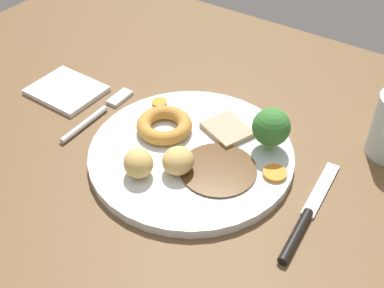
{
  "coord_description": "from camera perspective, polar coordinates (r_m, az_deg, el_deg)",
  "views": [
    {
      "loc": [
        25.22,
        -42.12,
        50.55
      ],
      "look_at": [
        -3.07,
        0.22,
        6.0
      ],
      "focal_mm": 46.66,
      "sensor_mm": 36.0,
      "label": 1
    }
  ],
  "objects": [
    {
      "name": "dining_table",
      "position": [
        0.69,
        2.02,
        -3.65
      ],
      "size": [
        120.0,
        84.0,
        3.6
      ],
      "primitive_type": "cube",
      "color": "brown",
      "rests_on": "ground"
    },
    {
      "name": "dinner_plate",
      "position": [
        0.69,
        -0.0,
        -1.07
      ],
      "size": [
        28.18,
        28.18,
        1.4
      ],
      "primitive_type": "cylinder",
      "color": "white",
      "rests_on": "dining_table"
    },
    {
      "name": "gravy_pool",
      "position": [
        0.65,
        3.01,
        -2.92
      ],
      "size": [
        10.16,
        10.16,
        0.3
      ],
      "primitive_type": "cylinder",
      "color": "#563819",
      "rests_on": "dinner_plate"
    },
    {
      "name": "meat_slice_main",
      "position": [
        0.71,
        4.03,
        1.66
      ],
      "size": [
        7.8,
        7.18,
        0.8
      ],
      "primitive_type": "cube",
      "rotation": [
        0.0,
        0.0,
        5.9
      ],
      "color": "tan",
      "rests_on": "dinner_plate"
    },
    {
      "name": "yorkshire_pudding",
      "position": [
        0.71,
        -3.18,
        2.16
      ],
      "size": [
        7.92,
        7.92,
        2.03
      ],
      "primitive_type": "torus",
      "color": "#C68938",
      "rests_on": "dinner_plate"
    },
    {
      "name": "roast_potato_left",
      "position": [
        0.64,
        -1.6,
        -1.92
      ],
      "size": [
        4.12,
        4.31,
        3.51
      ],
      "primitive_type": "ellipsoid",
      "rotation": [
        0.0,
        0.0,
        4.72
      ],
      "color": "#D8B260",
      "rests_on": "dinner_plate"
    },
    {
      "name": "roast_potato_right",
      "position": [
        0.64,
        -6.15,
        -2.2
      ],
      "size": [
        5.68,
        5.62,
        3.73
      ],
      "primitive_type": "ellipsoid",
      "rotation": [
        0.0,
        0.0,
        5.61
      ],
      "color": "#D8B260",
      "rests_on": "dinner_plate"
    },
    {
      "name": "carrot_coin_front",
      "position": [
        0.76,
        -3.73,
        4.73
      ],
      "size": [
        2.3,
        2.3,
        0.49
      ],
      "primitive_type": "cylinder",
      "color": "orange",
      "rests_on": "dinner_plate"
    },
    {
      "name": "carrot_coin_back",
      "position": [
        0.65,
        9.44,
        -3.32
      ],
      "size": [
        3.14,
        3.14,
        0.55
      ],
      "primitive_type": "cylinder",
      "color": "orange",
      "rests_on": "dinner_plate"
    },
    {
      "name": "broccoli_floret",
      "position": [
        0.67,
        9.05,
        1.89
      ],
      "size": [
        5.18,
        5.18,
        6.21
      ],
      "color": "#8CB766",
      "rests_on": "dinner_plate"
    },
    {
      "name": "fork",
      "position": [
        0.78,
        -10.52,
        3.54
      ],
      "size": [
        2.05,
        15.26,
        0.9
      ],
      "rotation": [
        0.0,
        0.0,
        1.58
      ],
      "color": "silver",
      "rests_on": "dining_table"
    },
    {
      "name": "knife",
      "position": [
        0.63,
        12.87,
        -8.19
      ],
      "size": [
        2.65,
        18.56,
        1.2
      ],
      "rotation": [
        0.0,
        0.0,
        1.64
      ],
      "color": "black",
      "rests_on": "dining_table"
    },
    {
      "name": "folded_napkin",
      "position": [
        0.84,
        -14.16,
        5.97
      ],
      "size": [
        11.23,
        9.28,
        0.8
      ],
      "primitive_type": "cube",
      "rotation": [
        0.0,
        0.0,
        -0.03
      ],
      "color": "white",
      "rests_on": "dining_table"
    }
  ]
}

